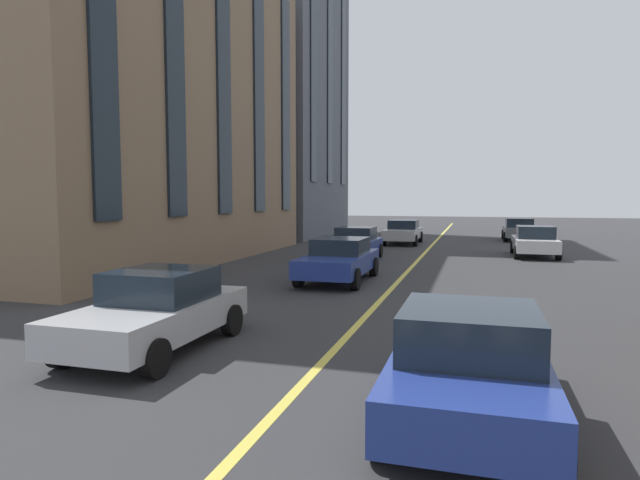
{
  "coord_description": "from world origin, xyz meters",
  "views": [
    {
      "loc": [
        3.33,
        -2.34,
        2.68
      ],
      "look_at": [
        13.12,
        0.53,
        1.86
      ],
      "focal_mm": 29.91,
      "sensor_mm": 36.0,
      "label": 1
    }
  ],
  "objects": [
    {
      "name": "car_blue_oncoming",
      "position": [
        25.64,
        2.63,
        0.7
      ],
      "size": [
        3.9,
        1.89,
        1.4
      ],
      "color": "navy",
      "rests_on": "ground_plane"
    },
    {
      "name": "car_grey_far",
      "position": [
        38.33,
        -4.9,
        0.7
      ],
      "size": [
        3.9,
        1.89,
        1.4
      ],
      "color": "slate",
      "rests_on": "ground_plane"
    },
    {
      "name": "car_blue_near",
      "position": [
        19.74,
        1.83,
        0.7
      ],
      "size": [
        4.4,
        1.95,
        1.37
      ],
      "color": "navy",
      "rests_on": "ground_plane"
    },
    {
      "name": "car_silver_mid",
      "position": [
        34.11,
        1.69,
        0.7
      ],
      "size": [
        4.4,
        1.95,
        1.37
      ],
      "color": "#B7BABF",
      "rests_on": "ground_plane"
    },
    {
      "name": "car_white_parked_b",
      "position": [
        29.01,
        -4.9,
        0.7
      ],
      "size": [
        3.9,
        1.89,
        1.4
      ],
      "color": "silver",
      "rests_on": "ground_plane"
    },
    {
      "name": "building_left_far",
      "position": [
        39.06,
        13.1,
        13.05
      ],
      "size": [
        11.48,
        11.32,
        26.09
      ],
      "color": "#565B66",
      "rests_on": "ground_plane"
    },
    {
      "name": "car_silver_parked_a",
      "position": [
        11.39,
        3.02,
        0.7
      ],
      "size": [
        3.9,
        1.89,
        1.4
      ],
      "color": "#B7BABF",
      "rests_on": "ground_plane"
    },
    {
      "name": "building_left_near",
      "position": [
        23.04,
        14.22,
        7.23
      ],
      "size": [
        17.99,
        13.57,
        14.46
      ],
      "color": "#846B51",
      "rests_on": "ground_plane"
    },
    {
      "name": "lane_centre_line",
      "position": [
        20.0,
        0.0,
        0.0
      ],
      "size": [
        80.0,
        0.16,
        0.01
      ],
      "color": "#D8C64C",
      "rests_on": "ground_plane"
    },
    {
      "name": "car_blue_trailing",
      "position": [
        9.81,
        -2.3,
        0.7
      ],
      "size": [
        3.9,
        1.89,
        1.4
      ],
      "color": "navy",
      "rests_on": "ground_plane"
    }
  ]
}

